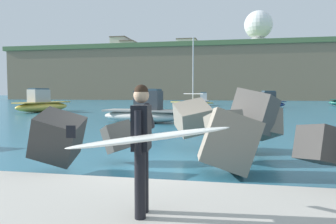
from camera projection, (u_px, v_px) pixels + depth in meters
ground_plane at (147, 168)px, 8.18m from camera, size 400.00×400.00×0.00m
breakwater_jetty at (188, 125)px, 8.33m from camera, size 31.60×6.01×2.30m
surfer_with_board at (143, 141)px, 4.26m from camera, size 2.12×1.24×1.78m
boat_near_left at (204, 102)px, 47.46m from camera, size 1.93×4.52×1.99m
boat_near_centre at (144, 112)px, 20.59m from camera, size 5.46×2.44×2.14m
boat_mid_left at (191, 105)px, 35.62m from camera, size 5.56×6.19×7.87m
boat_mid_right at (42, 105)px, 32.08m from camera, size 3.47×6.58×2.33m
boat_far_left at (266, 103)px, 40.83m from camera, size 5.55×3.40×2.15m
mooring_buoy_inner at (203, 111)px, 30.08m from camera, size 0.44×0.44×0.44m
headland_bluff at (182, 75)px, 101.46m from camera, size 96.01×38.68×14.85m
radar_dome at (258, 27)px, 96.76m from camera, size 8.32×8.32×11.41m
station_building_west at (121, 47)px, 113.01m from camera, size 5.52×8.00×6.05m
station_building_central at (187, 46)px, 107.02m from camera, size 6.48×5.65×4.59m
station_building_east at (129, 48)px, 111.06m from camera, size 4.85×7.76×4.39m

